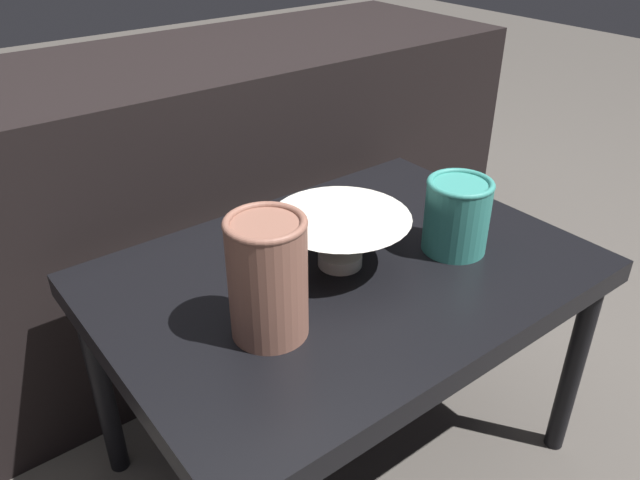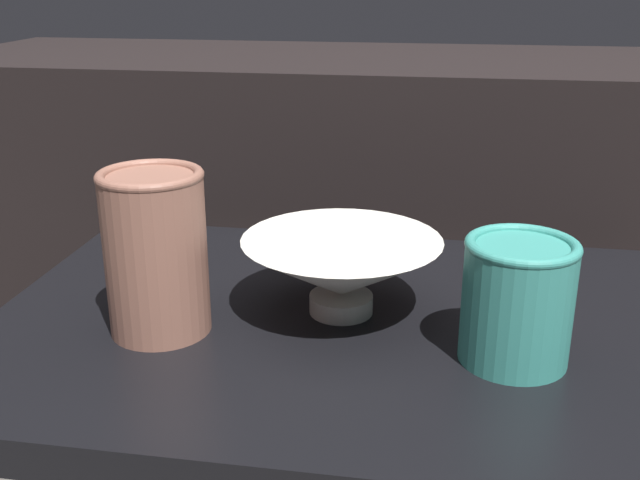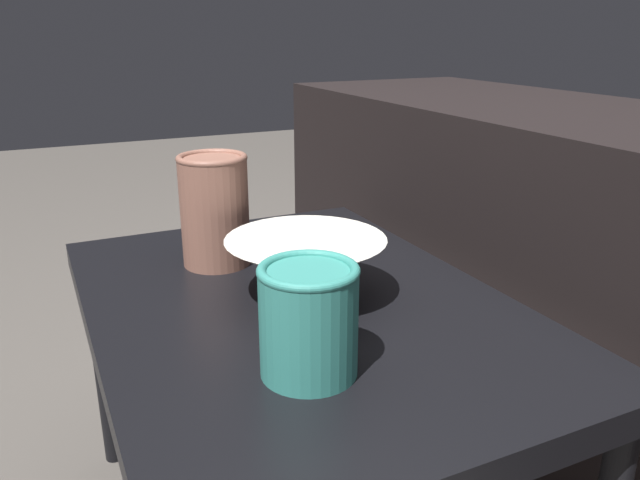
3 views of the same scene
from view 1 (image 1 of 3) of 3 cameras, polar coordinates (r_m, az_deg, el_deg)
ground_plane at (r=1.32m, az=1.91°, el=-18.94°), size 8.00×8.00×0.00m
table at (r=1.05m, az=2.28°, el=-4.56°), size 0.79×0.56×0.44m
couch_backdrop at (r=1.52m, az=-12.20°, el=3.64°), size 1.61×0.50×0.67m
bowl at (r=1.00m, az=1.83°, el=0.34°), size 0.23×0.23×0.09m
vase_textured_left at (r=0.84m, az=-4.81°, el=-3.34°), size 0.11×0.11×0.18m
vase_colorful_right at (r=1.07m, az=12.42°, el=2.31°), size 0.11×0.11×0.13m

